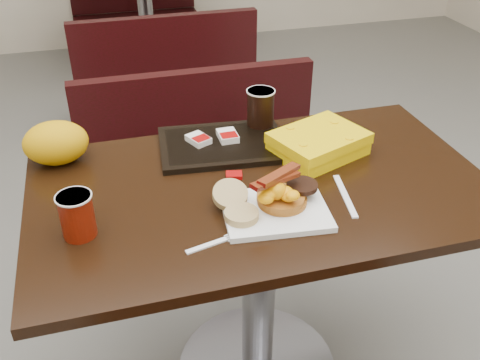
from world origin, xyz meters
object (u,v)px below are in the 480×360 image
object	(u,v)px
platter	(275,211)
fork	(207,246)
bench_near_n	(208,174)
knife	(345,196)
table_far	(147,31)
table_near	(259,289)
hashbrown_sleeve_left	(198,139)
bench_far_s	(163,69)
hashbrown_sleeve_right	(228,136)
coffee_cup_near	(77,216)
bench_far_n	(136,6)
coffee_cup_far	(260,108)
paper_bag	(56,143)
tray	(223,145)
clamshell	(318,144)
pancake_stack	(282,198)

from	to	relation	value
platter	fork	bearing A→B (deg)	-151.84
bench_near_n	knife	xyz separation A→B (m)	(0.19, -0.81, 0.39)
table_far	platter	bearing A→B (deg)	-90.13
table_near	platter	distance (m)	0.40
fork	hashbrown_sleeve_left	distance (m)	0.46
bench_far_s	knife	xyz separation A→B (m)	(0.19, -2.01, 0.39)
hashbrown_sleeve_right	platter	bearing A→B (deg)	-86.54
table_near	coffee_cup_near	xyz separation A→B (m)	(-0.46, -0.09, 0.43)
bench_far_n	hashbrown_sleeve_right	bearing A→B (deg)	-90.58
bench_far_n	knife	xyz separation A→B (m)	(0.19, -3.41, 0.39)
table_near	coffee_cup_far	world-z (taller)	coffee_cup_far
bench_far_s	platter	distance (m)	2.07
table_far	paper_bag	distance (m)	2.43
coffee_cup_far	platter	bearing A→B (deg)	-102.45
tray	table_near	bearing A→B (deg)	-71.79
table_near	bench_far_s	distance (m)	1.90
table_near	table_far	distance (m)	2.60
table_near	bench_far_n	size ratio (longest dim) A/B	1.20
fork	coffee_cup_far	xyz separation A→B (m)	(0.28, 0.51, 0.07)
table_near	coffee_cup_far	distance (m)	0.55
table_far	tray	size ratio (longest dim) A/B	3.30
hashbrown_sleeve_left	coffee_cup_far	world-z (taller)	coffee_cup_far
coffee_cup_near	knife	distance (m)	0.65
tray	coffee_cup_near	bearing A→B (deg)	-137.76
platter	coffee_cup_near	distance (m)	0.46
bench_far_n	platter	distance (m)	3.46
table_far	fork	world-z (taller)	fork
tray	clamshell	bearing A→B (deg)	-18.11
bench_near_n	bench_far_s	world-z (taller)	same
table_near	clamshell	bearing A→B (deg)	28.51
hashbrown_sleeve_right	coffee_cup_far	world-z (taller)	coffee_cup_far
table_near	pancake_stack	world-z (taller)	pancake_stack
clamshell	hashbrown_sleeve_left	bearing A→B (deg)	137.27
pancake_stack	table_far	bearing A→B (deg)	90.36
table_near	hashbrown_sleeve_right	bearing A→B (deg)	97.41
pancake_stack	coffee_cup_near	xyz separation A→B (m)	(-0.48, 0.02, 0.03)
knife	coffee_cup_far	world-z (taller)	coffee_cup_far
clamshell	pancake_stack	bearing A→B (deg)	-150.68
coffee_cup_far	bench_near_n	bearing A→B (deg)	102.65
knife	tray	xyz separation A→B (m)	(-0.24, 0.33, 0.01)
hashbrown_sleeve_right	clamshell	world-z (taller)	clamshell
bench_far_n	tray	xyz separation A→B (m)	(-0.05, -3.08, 0.40)
bench_near_n	bench_far_n	size ratio (longest dim) A/B	1.00
coffee_cup_near	tray	xyz separation A→B (m)	(0.41, 0.31, -0.05)
bench_far_n	coffee_cup_near	xyz separation A→B (m)	(-0.46, -3.39, 0.44)
paper_bag	tray	bearing A→B (deg)	-4.94
pancake_stack	bench_far_n	bearing A→B (deg)	90.28
table_near	tray	bearing A→B (deg)	102.83
tray	paper_bag	size ratio (longest dim) A/B	2.06
pancake_stack	clamshell	size ratio (longest dim) A/B	0.49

